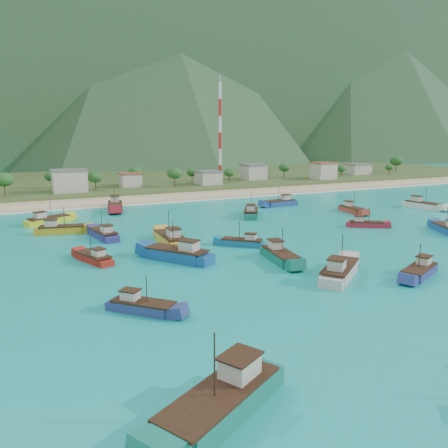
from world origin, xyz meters
name	(u,v)px	position (x,y,z in m)	size (l,w,h in m)	color
ground	(303,256)	(0.00, 0.00, 0.00)	(600.00, 600.00, 0.00)	#0D948D
beach	(163,198)	(0.00, 79.00, 0.00)	(400.00, 18.00, 1.20)	beige
land	(122,181)	(0.00, 140.00, 0.00)	(400.00, 110.00, 2.40)	#385123
surf_line	(172,202)	(0.00, 69.50, 0.00)	(400.00, 2.50, 0.08)	white
mountains	(32,41)	(-18.31, 403.81, 106.83)	(1520.00, 440.00, 260.00)	slate
village	(170,177)	(10.69, 102.51, 4.74)	(210.93, 28.66, 7.24)	beige
vegetation	(143,177)	(0.06, 102.91, 5.08)	(275.72, 25.14, 8.50)	#235623
radio_tower	(220,133)	(34.95, 108.00, 21.86)	(1.20, 1.20, 40.53)	red
boat_1	(170,240)	(-18.04, 18.31, 0.86)	(3.84, 11.78, 6.90)	gold
boat_3	(280,203)	(26.89, 48.64, 0.77)	(11.02, 3.80, 6.42)	navy
boat_4	(61,230)	(-36.24, 37.51, 0.72)	(10.80, 5.28, 6.13)	#BA921A
boat_5	(365,225)	(27.71, 14.09, 0.50)	(8.29, 6.69, 4.92)	#A81E30
boat_7	(251,213)	(10.48, 37.32, 0.82)	(8.54, 11.47, 6.68)	#156854
boat_9	(142,308)	(-31.94, -11.97, 0.53)	(7.85, 7.96, 5.10)	navy
boat_10	(222,403)	(-31.76, -33.81, 0.96)	(12.82, 9.28, 7.43)	#137060
boat_13	(280,257)	(-5.31, -0.85, 0.74)	(4.70, 10.94, 6.25)	#106454
boat_16	(447,230)	(39.08, 1.53, 0.70)	(6.99, 10.49, 6.01)	#184890
boat_17	(178,255)	(-20.61, 6.87, 0.92)	(10.04, 12.04, 7.22)	#154B8B
boat_18	(48,221)	(-37.89, 49.68, 0.73)	(10.83, 7.14, 6.20)	gold
boat_21	(420,272)	(9.12, -16.79, 0.61)	(9.66, 6.22, 5.51)	navy
boat_23	(94,259)	(-33.58, 12.18, 0.54)	(5.42, 9.01, 5.12)	#9F1D14
boat_24	(340,272)	(-2.26, -12.25, 0.86)	(11.39, 9.79, 6.90)	#BAB1AA
boat_25	(422,205)	(61.66, 27.15, 0.81)	(4.65, 11.50, 6.61)	silver
boat_26	(352,210)	(38.25, 30.38, 0.66)	(4.33, 10.10, 5.78)	#A23427
boat_27	(115,207)	(-19.38, 62.26, 0.96)	(6.24, 13.10, 7.45)	maroon
boat_28	(243,243)	(-6.11, 10.88, 0.53)	(8.06, 7.60, 5.06)	#15638E
boat_29	(104,235)	(-28.85, 28.77, 0.70)	(4.70, 10.55, 6.02)	navy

